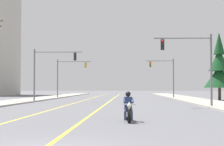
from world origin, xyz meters
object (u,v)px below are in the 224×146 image
Objects in this scene: traffic_signal_mid_right at (166,72)px; traffic_signal_mid_left at (67,72)px; conifer_tree_right_verge_far at (219,69)px; motorcycle_with_rider at (128,110)px; traffic_signal_near_right at (195,59)px; traffic_signal_near_left at (49,66)px.

traffic_signal_mid_right and traffic_signal_mid_left have the same top height.
conifer_tree_right_verge_far is at bearing -57.82° from traffic_signal_mid_right.
conifer_tree_right_verge_far is (11.85, 31.72, 3.49)m from motorcycle_with_rider.
motorcycle_with_rider is 15.45m from traffic_signal_near_right.
motorcycle_with_rider is 43.69m from traffic_signal_mid_left.
traffic_signal_near_right is 32.36m from traffic_signal_mid_left.
motorcycle_with_rider is at bearing -111.89° from traffic_signal_near_right.
traffic_signal_near_right is at bearing -38.80° from traffic_signal_near_left.
conifer_tree_right_verge_far reaches higher than traffic_signal_mid_left.
traffic_signal_near_left is 21.56m from traffic_signal_mid_right.
conifer_tree_right_verge_far is (6.03, -9.58, 0.02)m from traffic_signal_mid_right.
traffic_signal_near_left is 1.00× the size of traffic_signal_mid_right.
traffic_signal_near_right is 18.82m from conifer_tree_right_verge_far.
traffic_signal_near_right is at bearing -61.59° from traffic_signal_mid_left.
motorcycle_with_rider is 41.85m from traffic_signal_mid_right.
traffic_signal_near_right and traffic_signal_mid_right have the same top height.
traffic_signal_mid_right is at bearing 81.97° from motorcycle_with_rider.
traffic_signal_near_left is 1.00× the size of traffic_signal_mid_left.
motorcycle_with_rider is at bearing -98.03° from traffic_signal_mid_right.
traffic_signal_mid_right is (5.83, 41.29, 3.48)m from motorcycle_with_rider.
traffic_signal_mid_right is (15.20, 15.29, -0.09)m from traffic_signal_near_left.
conifer_tree_right_verge_far reaches higher than traffic_signal_near_right.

